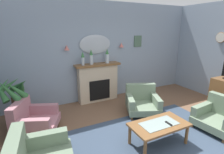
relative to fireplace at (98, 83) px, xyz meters
The scene contains 18 objects.
floor 2.79m from the fireplace, 84.14° to the right, with size 7.23×6.75×0.10m, color brown.
wall_back 0.96m from the fireplace, 38.65° to the left, with size 7.23×0.10×2.93m, color #8C9EB2.
patterned_rug 2.58m from the fireplace, 83.68° to the right, with size 3.20×2.40×0.01m, color #38475B.
fireplace is the anchor object (origin of this frame).
mantel_vase_centre 0.92m from the fireplace, behind, with size 0.10×0.10×0.39m.
mantel_vase_left 0.83m from the fireplace, behind, with size 0.10×0.10×0.43m.
mantel_vase_right 0.84m from the fireplace, ahead, with size 0.12×0.12×0.42m.
wall_mirror 1.15m from the fireplace, 90.00° to the left, with size 0.96×0.06×0.56m, color #B2BCC6.
wall_sconce_left 1.38m from the fireplace, behind, with size 0.14×0.14×0.14m, color #D17066.
wall_sconce_right 1.38m from the fireplace, ahead, with size 0.14×0.14×0.14m, color #D17066.
wall_clock 3.88m from the fireplace, 22.99° to the right, with size 0.04×0.31×0.31m.
framed_picture 1.91m from the fireplace, ahead, with size 0.28×0.03×0.36m, color #4C6B56.
coffee_table 2.51m from the fireplace, 84.79° to the right, with size 1.10×0.60×0.45m.
tv_remote 2.61m from the fireplace, 81.78° to the right, with size 0.04×0.16×0.02m, color black.
armchair_in_corner 3.23m from the fireplace, 55.95° to the right, with size 0.90×0.89×0.71m.
armchair_beside_couch 1.47m from the fireplace, 58.70° to the right, with size 1.06×1.07×0.71m.
armchair_by_coffee_table 2.15m from the fireplace, 152.72° to the right, with size 1.06×1.05×0.71m.
potted_plant_tall_palm 2.30m from the fireplace, 166.69° to the right, with size 0.79×0.76×1.18m.
Camera 1 is at (-2.13, -1.99, 2.17)m, focal length 27.87 mm.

